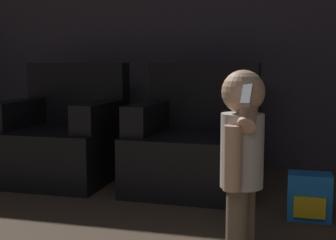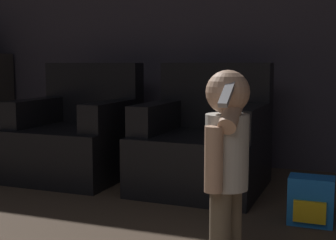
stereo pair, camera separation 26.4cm
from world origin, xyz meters
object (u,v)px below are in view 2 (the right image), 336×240
(armchair_left, at_px, (77,137))
(armchair_right, at_px, (204,145))
(toy_backpack, at_px, (311,201))
(person_toddler, at_px, (226,152))

(armchair_left, xyz_separation_m, armchair_right, (1.02, -0.00, 0.00))
(armchair_left, height_order, armchair_right, same)
(armchair_right, distance_m, toy_backpack, 0.93)
(armchair_right, relative_size, toy_backpack, 3.34)
(armchair_left, height_order, toy_backpack, armchair_left)
(armchair_left, relative_size, toy_backpack, 3.34)
(armchair_left, bearing_deg, person_toddler, -39.09)
(armchair_right, bearing_deg, armchair_left, -178.78)
(person_toddler, bearing_deg, armchair_left, -115.58)
(armchair_left, distance_m, armchair_right, 1.02)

